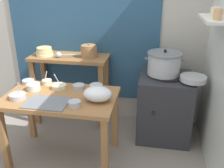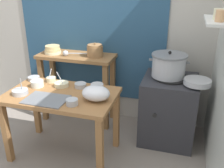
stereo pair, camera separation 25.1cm
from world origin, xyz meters
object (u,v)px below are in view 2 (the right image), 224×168
wide_pan (197,82)px  prep_bowl_3 (51,79)px  prep_table (62,103)px  serving_tray (46,99)px  steamer_pot (169,65)px  prep_bowl_4 (61,84)px  prep_bowl_0 (20,92)px  bowl_stack_enamel (53,50)px  prep_bowl_7 (72,102)px  ladle (67,53)px  prep_bowl_1 (37,83)px  prep_bowl_5 (97,87)px  prep_bowl_6 (34,78)px  stove_block (168,109)px  back_shelf_table (77,71)px  clay_pot (95,51)px  plastic_bag (96,93)px  prep_bowl_2 (80,85)px

wide_pan → prep_bowl_3: prep_bowl_3 is taller
prep_table → serving_tray: 0.22m
steamer_pot → prep_bowl_4: (-1.07, -0.46, -0.16)m
steamer_pot → prep_bowl_0: size_ratio=2.45×
bowl_stack_enamel → wide_pan: size_ratio=0.74×
prep_bowl_0 → prep_bowl_7: size_ratio=1.59×
ladle → prep_bowl_1: size_ratio=2.21×
steamer_pot → bowl_stack_enamel: size_ratio=2.11×
prep_bowl_4 → prep_bowl_5: 0.39m
prep_bowl_6 → prep_bowl_5: bearing=-3.6°
prep_bowl_4 → prep_bowl_7: size_ratio=1.55×
stove_block → prep_bowl_5: 0.91m
back_shelf_table → ladle: bearing=-137.1°
wide_pan → prep_bowl_0: bearing=-160.2°
wide_pan → prep_bowl_4: bearing=-167.2°
bowl_stack_enamel → steamer_pot: bearing=-3.2°
clay_pot → prep_bowl_5: size_ratio=1.45×
steamer_pot → prep_bowl_7: bearing=-133.6°
prep_table → prep_bowl_6: bearing=152.3°
wide_pan → prep_bowl_4: 1.41m
clay_pot → prep_bowl_6: (-0.55, -0.50, -0.23)m
stove_block → plastic_bag: bearing=-135.0°
prep_bowl_7 → bowl_stack_enamel: bearing=126.3°
serving_tray → prep_bowl_1: prep_bowl_1 is taller
prep_bowl_1 → prep_bowl_5: (0.63, 0.10, -0.00)m
stove_block → steamer_pot: bearing=153.4°
ladle → prep_bowl_2: ladle is taller
prep_bowl_1 → prep_bowl_2: (0.44, 0.11, -0.01)m
stove_block → back_shelf_table: bearing=173.7°
ladle → serving_tray: (0.17, -0.83, -0.21)m
clay_pot → prep_bowl_2: 0.59m
prep_bowl_0 → prep_bowl_3: bearing=70.7°
bowl_stack_enamel → prep_bowl_1: bowl_stack_enamel is taller
bowl_stack_enamel → serving_tray: bowl_stack_enamel is taller
steamer_pot → serving_tray: steamer_pot is taller
steamer_pot → clay_pot: size_ratio=2.24×
prep_bowl_0 → prep_bowl_5: size_ratio=1.33×
back_shelf_table → wide_pan: size_ratio=3.47×
prep_bowl_5 → prep_bowl_6: 0.77m
bowl_stack_enamel → prep_bowl_0: 0.86m
prep_bowl_5 → prep_bowl_7: (-0.11, -0.38, -0.00)m
back_shelf_table → plastic_bag: size_ratio=3.58×
prep_bowl_4 → ladle: bearing=108.3°
stove_block → prep_bowl_5: (-0.71, -0.42, 0.37)m
wide_pan → prep_bowl_0: size_ratio=1.58×
bowl_stack_enamel → prep_bowl_2: 0.80m
back_shelf_table → prep_bowl_1: size_ratio=7.14×
prep_bowl_0 → bowl_stack_enamel: bearing=95.1°
clay_pot → prep_bowl_2: size_ratio=1.57×
bowl_stack_enamel → prep_bowl_6: size_ratio=1.56×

